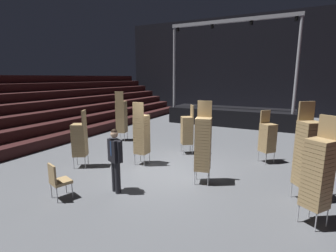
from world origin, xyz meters
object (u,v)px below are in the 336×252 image
Objects in this scene: loose_chair_near_man at (58,179)px; chair_stack_mid_centre at (121,116)px; chair_stack_mid_left at (187,130)px; stage_riser at (231,114)px; man_with_tie at (115,157)px; chair_stack_rear_centre at (307,153)px; chair_stack_aisle_left at (142,134)px; chair_stack_front_right at (318,173)px; chair_stack_front_left at (267,137)px; chair_stack_rear_right at (203,143)px; chair_stack_mid_right at (319,143)px; chair_stack_rear_left at (80,139)px.

chair_stack_mid_centre is at bearing 130.20° from loose_chair_near_man.
chair_stack_mid_left reaches higher than loose_chair_near_man.
stage_riser is 11.35m from man_with_tie.
man_with_tie is at bearing -69.58° from chair_stack_mid_centre.
chair_stack_rear_centre is 5.06m from chair_stack_aisle_left.
chair_stack_rear_centre reaches higher than chair_stack_front_right.
chair_stack_mid_left is (-2.98, -0.30, 0.04)m from chair_stack_front_left.
chair_stack_mid_centre is at bearing 136.61° from chair_stack_aisle_left.
chair_stack_mid_left is at bearing -71.34° from chair_stack_rear_right.
chair_stack_mid_right is (4.58, 0.34, -0.08)m from chair_stack_mid_left.
chair_stack_front_right is at bearing 61.21° from chair_stack_front_left.
stage_riser reaches higher than loose_chair_near_man.
chair_stack_front_left reaches higher than loose_chair_near_man.
stage_riser is 9.84m from chair_stack_rear_right.
chair_stack_mid_right is 0.75× the size of chair_stack_rear_right.
chair_stack_rear_right reaches higher than chair_stack_mid_right.
chair_stack_aisle_left is at bearing -51.20° from man_with_tie.
chair_stack_rear_right reaches higher than man_with_tie.
chair_stack_aisle_left reaches higher than chair_stack_mid_left.
chair_stack_mid_right is 8.02m from chair_stack_rear_left.
chair_stack_rear_centre reaches higher than chair_stack_mid_right.
man_with_tie is at bearing -92.56° from stage_riser.
chair_stack_front_left is at bearing -130.93° from chair_stack_rear_right.
chair_stack_mid_right is at bearing -16.21° from chair_stack_mid_centre.
chair_stack_mid_centre is at bearing -42.83° from chair_stack_rear_right.
chair_stack_mid_left is (-0.13, -7.26, 0.34)m from stage_riser.
chair_stack_rear_centre is (3.97, -9.60, 0.59)m from stage_riser.
chair_stack_rear_centre is (4.48, 1.73, 0.25)m from man_with_tie.
chair_stack_mid_right is 8.23m from chair_stack_mid_centre.
chair_stack_mid_centre is 3.63m from chair_stack_aisle_left.
chair_stack_mid_left is 1.09× the size of chair_stack_mid_right.
loose_chair_near_man is at bearing -100.25° from chair_stack_aisle_left.
chair_stack_mid_left is at bearing 62.29° from chair_stack_aisle_left.
chair_stack_mid_left reaches higher than man_with_tie.
stage_riser is 4.32× the size of chair_stack_mid_right.
chair_stack_mid_left is 4.73m from chair_stack_rear_centre.
chair_stack_rear_centre is at bearing 65.43° from chair_stack_front_left.
chair_stack_rear_right is (5.13, -3.00, 0.00)m from chair_stack_mid_centre.
chair_stack_mid_right is at bearing -59.22° from chair_stack_front_right.
loose_chair_near_man is at bearing 28.86° from chair_stack_rear_right.
chair_stack_front_right is 1.17× the size of chair_stack_mid_left.
stage_riser reaches higher than chair_stack_mid_left.
stage_riser is 10.71m from chair_stack_rear_left.
loose_chair_near_man is at bearing 81.92° from chair_stack_mid_right.
chair_stack_rear_left is (-5.66, -3.36, 0.04)m from chair_stack_front_left.
chair_stack_mid_centre and chair_stack_rear_right have the same top height.
chair_stack_front_left is at bearing -103.25° from man_with_tie.
chair_stack_rear_right is at bearing -114.91° from man_with_tie.
chair_stack_mid_right is 2.74m from chair_stack_rear_centre.
man_with_tie is 5.51m from chair_stack_front_left.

